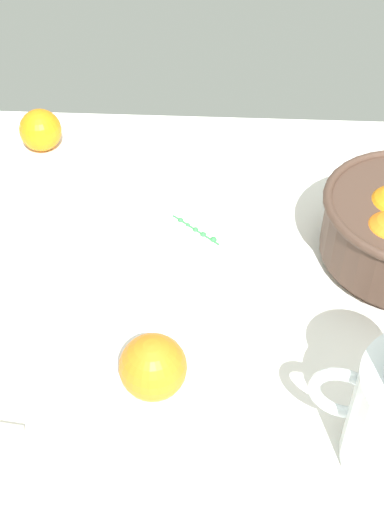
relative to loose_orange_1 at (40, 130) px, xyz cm
name	(u,v)px	position (x,y,z in cm)	size (l,w,h in cm)	color
ground_plane	(211,297)	(28.06, -30.26, -4.83)	(122.81, 82.18, 3.00)	white
loose_orange_1	(40,130)	(0.00, 0.00, 0.00)	(6.66, 6.66, 6.66)	orange
loose_orange_4	(153,367)	(22.27, -45.84, 0.34)	(7.34, 7.34, 7.34)	orange
herb_sprig_0	(197,230)	(25.79, -19.24, -3.06)	(6.85, 6.07, 0.93)	#338946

